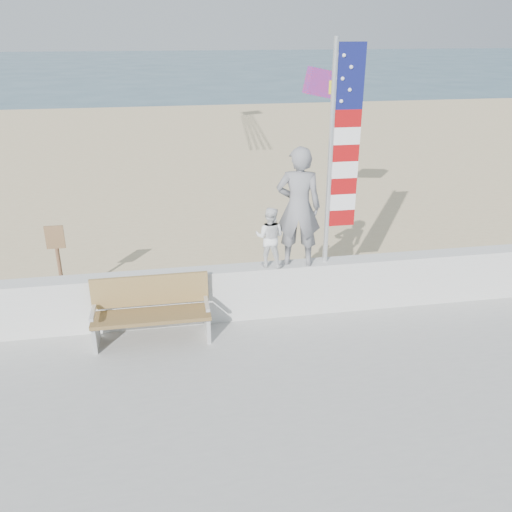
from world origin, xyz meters
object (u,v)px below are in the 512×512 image
object	(u,v)px
child	(270,237)
bench	(151,309)
adult	(298,207)
flag	(339,147)

from	to	relation	value
child	bench	bearing A→B (deg)	36.49
bench	adult	bearing A→B (deg)	10.69
adult	child	world-z (taller)	adult
bench	flag	bearing A→B (deg)	8.57
adult	flag	distance (m)	1.12
adult	flag	bearing A→B (deg)	-166.26
flag	child	bearing A→B (deg)	179.99
child	bench	size ratio (longest dim) A/B	0.55
adult	bench	bearing A→B (deg)	24.45
child	flag	bearing A→B (deg)	-156.66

